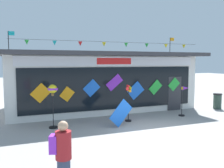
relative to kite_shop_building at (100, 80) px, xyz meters
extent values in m
plane|color=#9E9B99|center=(0.69, -6.01, -1.73)|extent=(80.00, 80.00, 0.00)
cube|color=silver|center=(0.00, 0.06, -0.13)|extent=(10.88, 4.69, 3.22)
cube|color=#333338|center=(0.00, -0.45, 1.58)|extent=(11.28, 5.72, 0.20)
cube|color=silver|center=(0.00, -2.32, 1.19)|extent=(10.01, 0.08, 0.48)
cube|color=red|center=(0.00, -2.35, 1.19)|extent=(1.96, 0.04, 0.34)
cube|color=black|center=(0.00, -2.31, -0.26)|extent=(9.79, 0.06, 2.26)
cube|color=#333338|center=(3.91, -2.32, -0.73)|extent=(0.90, 0.07, 2.00)
cube|color=orange|center=(-3.83, -2.37, -0.33)|extent=(0.98, 0.03, 0.98)
cube|color=orange|center=(-2.55, -2.37, -0.44)|extent=(0.78, 0.03, 0.79)
cube|color=blue|center=(-1.28, -2.37, -0.19)|extent=(0.95, 0.03, 0.94)
cube|color=purple|center=(0.00, -2.37, 0.06)|extent=(1.00, 0.03, 0.93)
cube|color=blue|center=(1.27, -2.37, -0.43)|extent=(1.08, 0.03, 1.06)
cube|color=green|center=(2.55, -2.37, -0.30)|extent=(0.90, 0.03, 0.90)
cube|color=green|center=(3.82, -2.37, -0.18)|extent=(0.84, 0.03, 0.84)
cylinder|color=black|center=(0.00, -2.49, 2.19)|extent=(10.45, 0.01, 0.01)
cone|color=green|center=(-4.38, -2.49, 2.05)|extent=(0.20, 0.20, 0.22)
cone|color=#19B7BC|center=(-3.13, -2.49, 2.05)|extent=(0.20, 0.20, 0.22)
cone|color=red|center=(-1.88, -2.49, 2.05)|extent=(0.20, 0.20, 0.22)
cone|color=yellow|center=(-0.63, -2.49, 2.05)|extent=(0.20, 0.20, 0.22)
cone|color=green|center=(0.62, -2.49, 2.05)|extent=(0.20, 0.20, 0.22)
cone|color=green|center=(1.87, -2.49, 2.05)|extent=(0.20, 0.20, 0.22)
cone|color=yellow|center=(3.13, -2.49, 2.05)|extent=(0.20, 0.20, 0.22)
cone|color=yellow|center=(4.38, -2.49, 2.05)|extent=(0.20, 0.20, 0.22)
cylinder|color=black|center=(-5.19, 0.06, 2.25)|extent=(0.04, 0.04, 1.13)
cube|color=#19B7BC|center=(-5.03, 0.06, 2.69)|extent=(0.32, 0.02, 0.22)
cylinder|color=black|center=(5.19, 0.06, 2.26)|extent=(0.04, 0.04, 1.15)
cube|color=orange|center=(5.35, 0.06, 2.72)|extent=(0.32, 0.02, 0.22)
cylinder|color=black|center=(-3.45, -3.70, -1.70)|extent=(0.39, 0.39, 0.06)
cylinder|color=black|center=(-3.45, -3.70, -0.97)|extent=(0.03, 0.03, 1.54)
sphere|color=yellow|center=(-3.45, -3.70, -0.01)|extent=(0.38, 0.38, 0.38)
cube|color=purple|center=(-3.45, -3.70, -0.01)|extent=(0.39, 0.39, 0.08)
cube|color=brown|center=(-3.45, -3.70, -0.26)|extent=(0.10, 0.10, 0.10)
cylinder|color=black|center=(0.14, -3.82, -1.70)|extent=(0.31, 0.31, 0.06)
cylinder|color=black|center=(0.14, -3.82, -0.93)|extent=(0.03, 0.03, 1.61)
cylinder|color=black|center=(0.14, -3.86, -0.12)|extent=(0.06, 0.04, 0.06)
cone|color=yellow|center=(0.25, -3.86, -0.12)|extent=(0.17, 0.18, 0.17)
cone|color=red|center=(0.14, -3.86, 0.00)|extent=(0.18, 0.17, 0.17)
cone|color=red|center=(0.02, -3.86, -0.12)|extent=(0.17, 0.18, 0.17)
cone|color=orange|center=(0.14, -3.86, -0.24)|extent=(0.18, 0.17, 0.17)
cylinder|color=black|center=(3.31, -3.82, -1.70)|extent=(0.33, 0.33, 0.06)
cylinder|color=black|center=(3.31, -3.82, -0.99)|extent=(0.03, 0.03, 1.50)
cone|color=purple|center=(3.51, -3.82, -0.24)|extent=(0.42, 0.24, 0.22)
cylinder|color=yellow|center=(3.31, -3.82, -0.24)|extent=(0.03, 0.16, 0.16)
cylinder|color=maroon|center=(-4.06, -9.40, -0.57)|extent=(0.34, 0.34, 0.60)
sphere|color=tan|center=(-4.06, -9.40, -0.16)|extent=(0.22, 0.22, 0.22)
cube|color=purple|center=(-4.25, -9.33, -0.54)|extent=(0.24, 0.30, 0.38)
cylinder|color=#2D4238|center=(6.62, -2.99, -1.30)|extent=(0.48, 0.48, 0.87)
cylinder|color=black|center=(6.62, -2.99, -0.82)|extent=(0.52, 0.52, 0.08)
cube|color=blue|center=(-0.58, -4.56, -1.12)|extent=(1.23, 0.25, 1.23)
camera|label=1|loc=(-4.98, -14.44, 1.18)|focal=39.36mm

